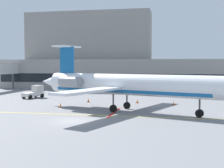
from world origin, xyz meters
TOP-DOWN VIEW (x-y plane):
  - ground at (0.00, 0.00)m, footprint 120.00×120.00m
  - terminal_building at (-6.14, 46.13)m, footprint 60.79×11.44m
  - regional_jet at (4.27, 8.07)m, footprint 27.82×22.41m
  - baggage_tug at (-10.51, 27.50)m, footprint 3.08×2.38m
  - pushback_tractor at (-13.64, 20.21)m, footprint 2.92×4.29m
  - safety_cone_alpha at (4.81, 16.53)m, footprint 0.47×0.47m
  - safety_cone_bravo at (-2.74, 15.96)m, footprint 0.47×0.47m
  - safety_cone_charlie at (10.24, 14.94)m, footprint 0.47×0.47m
  - safety_cone_delta at (-4.84, 9.47)m, footprint 0.47×0.47m

SIDE VIEW (x-z plane):
  - ground at x=0.00m, z-range -0.10..0.00m
  - safety_cone_alpha at x=4.81m, z-range -0.03..0.52m
  - safety_cone_bravo at x=-2.74m, z-range -0.03..0.52m
  - safety_cone_charlie at x=10.24m, z-range -0.03..0.52m
  - safety_cone_delta at x=-4.84m, z-range -0.03..0.52m
  - baggage_tug at x=-10.51m, z-range -0.09..1.90m
  - pushback_tractor at x=-13.64m, z-range -0.10..2.05m
  - regional_jet at x=4.27m, z-range -0.92..7.50m
  - terminal_building at x=-6.14m, z-range -2.35..16.67m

